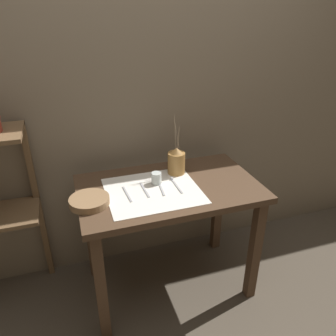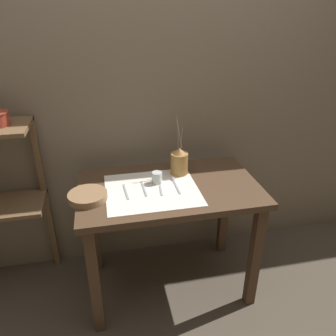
% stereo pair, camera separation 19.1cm
% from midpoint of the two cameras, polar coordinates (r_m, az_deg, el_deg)
% --- Properties ---
extents(ground_plane, '(12.00, 12.00, 0.00)m').
position_cam_midpoint_polar(ground_plane, '(2.46, -2.22, -19.37)').
color(ground_plane, brown).
extents(stone_wall_back, '(7.00, 0.06, 2.40)m').
position_cam_midpoint_polar(stone_wall_back, '(2.21, -6.01, 11.61)').
color(stone_wall_back, '#7A6B56').
rests_on(stone_wall_back, ground_plane).
extents(wooden_table, '(1.08, 0.65, 0.79)m').
position_cam_midpoint_polar(wooden_table, '(2.04, -2.54, -6.32)').
color(wooden_table, '#4C3523').
rests_on(wooden_table, ground_plane).
extents(linen_cloth, '(0.54, 0.47, 0.00)m').
position_cam_midpoint_polar(linen_cloth, '(1.92, -5.50, -4.03)').
color(linen_cloth, white).
rests_on(linen_cloth, wooden_table).
extents(pitcher_with_flowers, '(0.11, 0.11, 0.39)m').
position_cam_midpoint_polar(pitcher_with_flowers, '(2.08, -1.17, 1.06)').
color(pitcher_with_flowers, olive).
rests_on(pitcher_with_flowers, wooden_table).
extents(wooden_bowl, '(0.22, 0.22, 0.04)m').
position_cam_midpoint_polar(wooden_bowl, '(1.86, -16.44, -5.63)').
color(wooden_bowl, '#8E6B47').
rests_on(wooden_bowl, wooden_table).
extents(glass_tumbler_near, '(0.06, 0.06, 0.07)m').
position_cam_midpoint_polar(glass_tumbler_near, '(1.98, -4.80, -1.85)').
color(glass_tumbler_near, silver).
rests_on(glass_tumbler_near, wooden_table).
extents(fork_inner, '(0.02, 0.18, 0.00)m').
position_cam_midpoint_polar(fork_inner, '(1.90, -10.01, -4.58)').
color(fork_inner, '#A8A8AD').
rests_on(fork_inner, wooden_table).
extents(fork_outer, '(0.02, 0.18, 0.00)m').
position_cam_midpoint_polar(fork_outer, '(1.93, -6.93, -3.87)').
color(fork_outer, '#A8A8AD').
rests_on(fork_outer, wooden_table).
extents(spoon_inner, '(0.04, 0.19, 0.02)m').
position_cam_midpoint_polar(spoon_inner, '(1.98, -4.26, -2.77)').
color(spoon_inner, '#A8A8AD').
rests_on(spoon_inner, wooden_table).
extents(spoon_outer, '(0.02, 0.19, 0.02)m').
position_cam_midpoint_polar(spoon_outer, '(2.00, -1.76, -2.45)').
color(spoon_outer, '#A8A8AD').
rests_on(spoon_outer, wooden_table).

